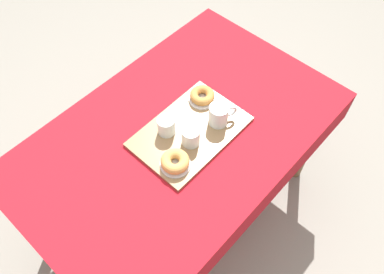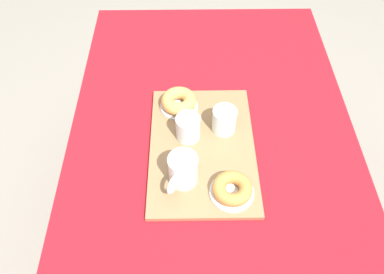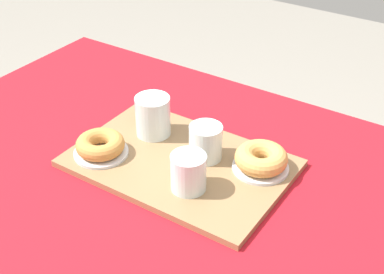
{
  "view_description": "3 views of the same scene",
  "coord_description": "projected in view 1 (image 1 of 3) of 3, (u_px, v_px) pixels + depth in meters",
  "views": [
    {
      "loc": [
        -0.67,
        -0.69,
        2.09
      ],
      "look_at": [
        0.0,
        -0.07,
        0.76
      ],
      "focal_mm": 36.85,
      "sensor_mm": 36.0,
      "label": 1
    },
    {
      "loc": [
        0.73,
        -0.08,
        1.66
      ],
      "look_at": [
        -0.0,
        -0.07,
        0.74
      ],
      "focal_mm": 35.69,
      "sensor_mm": 36.0,
      "label": 2
    },
    {
      "loc": [
        -0.52,
        0.76,
        1.45
      ],
      "look_at": [
        0.03,
        -0.07,
        0.78
      ],
      "focal_mm": 50.67,
      "sensor_mm": 36.0,
      "label": 3
    }
  ],
  "objects": [
    {
      "name": "tea_mug_left",
      "position": [
        219.0,
        115.0,
        1.65
      ],
      "size": [
        0.12,
        0.09,
        0.1
      ],
      "color": "silver",
      "rests_on": "serving_tray"
    },
    {
      "name": "water_glass_far",
      "position": [
        191.0,
        137.0,
        1.6
      ],
      "size": [
        0.07,
        0.07,
        0.08
      ],
      "color": "silver",
      "rests_on": "serving_tray"
    },
    {
      "name": "dining_table",
      "position": [
        179.0,
        144.0,
        1.74
      ],
      "size": [
        1.42,
        0.9,
        0.72
      ],
      "color": "#A8141E",
      "rests_on": "ground"
    },
    {
      "name": "water_glass_near",
      "position": [
        166.0,
        126.0,
        1.63
      ],
      "size": [
        0.07,
        0.07,
        0.08
      ],
      "color": "silver",
      "rests_on": "serving_tray"
    },
    {
      "name": "sugar_donut_left",
      "position": [
        202.0,
        95.0,
        1.74
      ],
      "size": [
        0.11,
        0.11,
        0.04
      ],
      "primitive_type": "torus",
      "color": "#BC7F3D",
      "rests_on": "donut_plate_left"
    },
    {
      "name": "donut_plate_right",
      "position": [
        175.0,
        165.0,
        1.56
      ],
      "size": [
        0.12,
        0.12,
        0.01
      ],
      "primitive_type": "cylinder",
      "color": "silver",
      "rests_on": "serving_tray"
    },
    {
      "name": "sugar_donut_right",
      "position": [
        175.0,
        161.0,
        1.54
      ],
      "size": [
        0.11,
        0.11,
        0.04
      ],
      "primitive_type": "torus",
      "color": "tan",
      "rests_on": "donut_plate_right"
    },
    {
      "name": "serving_tray",
      "position": [
        190.0,
        131.0,
        1.67
      ],
      "size": [
        0.48,
        0.32,
        0.01
      ],
      "primitive_type": "cube",
      "color": "olive",
      "rests_on": "dining_table"
    },
    {
      "name": "donut_plate_left",
      "position": [
        202.0,
        99.0,
        1.75
      ],
      "size": [
        0.12,
        0.12,
        0.01
      ],
      "primitive_type": "cylinder",
      "color": "silver",
      "rests_on": "serving_tray"
    },
    {
      "name": "ground_plane",
      "position": [
        182.0,
        205.0,
        2.27
      ],
      "size": [
        6.0,
        6.0,
        0.0
      ],
      "primitive_type": "plane",
      "color": "gray"
    }
  ]
}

